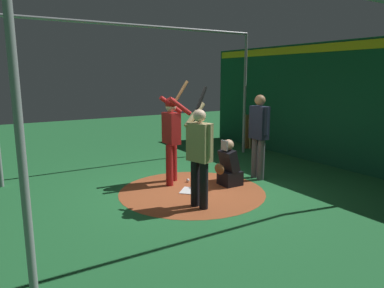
% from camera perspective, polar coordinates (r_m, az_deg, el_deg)
% --- Properties ---
extents(ground_plane, '(25.27, 25.27, 0.00)m').
position_cam_1_polar(ground_plane, '(7.05, 0.00, -7.60)').
color(ground_plane, '#216633').
extents(dirt_circle, '(2.86, 2.86, 0.01)m').
position_cam_1_polar(dirt_circle, '(7.05, 0.00, -7.58)').
color(dirt_circle, '#9E4C28').
rests_on(dirt_circle, ground).
extents(home_plate, '(0.59, 0.59, 0.01)m').
position_cam_1_polar(home_plate, '(7.05, 0.00, -7.51)').
color(home_plate, white).
rests_on(home_plate, dirt_circle).
extents(batter, '(0.68, 0.49, 2.14)m').
position_cam_1_polar(batter, '(7.36, -3.27, 2.00)').
color(batter, maroon).
rests_on(batter, ground).
extents(catcher, '(0.58, 0.40, 0.96)m').
position_cam_1_polar(catcher, '(7.37, 5.88, -3.75)').
color(catcher, black).
rests_on(catcher, ground).
extents(umpire, '(0.23, 0.49, 1.84)m').
position_cam_1_polar(umpire, '(7.81, 10.66, 1.92)').
color(umpire, '#4C4C51').
rests_on(umpire, ground).
extents(visitor, '(0.55, 0.58, 2.06)m').
position_cam_1_polar(visitor, '(5.98, 1.22, -1.22)').
color(visitor, black).
rests_on(visitor, ground).
extents(back_wall, '(0.22, 9.27, 3.05)m').
position_cam_1_polar(back_wall, '(9.51, 21.71, 5.96)').
color(back_wall, '#145133').
rests_on(back_wall, ground).
extents(cage_frame, '(6.42, 4.66, 3.41)m').
position_cam_1_polar(cage_frame, '(6.68, 0.00, 12.22)').
color(cage_frame, gray).
rests_on(cage_frame, ground).
extents(bat_rack, '(0.58, 0.20, 1.05)m').
position_cam_1_polar(bat_rack, '(11.25, 9.75, 1.88)').
color(bat_rack, olive).
rests_on(bat_rack, ground).
extents(baseball_0, '(0.07, 0.07, 0.07)m').
position_cam_1_polar(baseball_0, '(7.62, -0.66, -5.82)').
color(baseball_0, white).
rests_on(baseball_0, dirt_circle).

